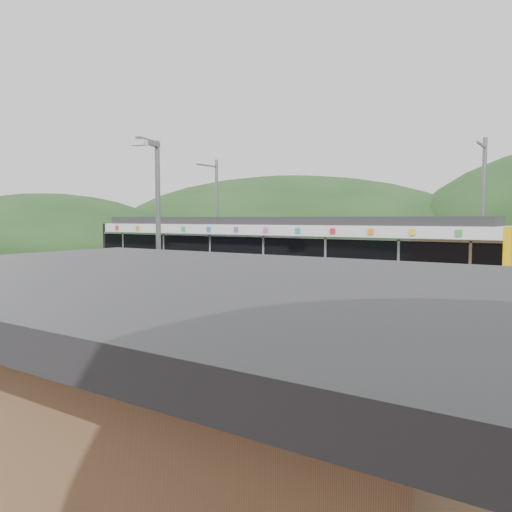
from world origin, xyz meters
The scene contains 9 objects.
ground centered at (0.00, 0.00, 0.00)m, with size 120.00×120.00×0.00m, color #4C4C4F.
hills centered at (6.19, 5.29, 0.00)m, with size 146.00×149.00×26.00m.
platform centered at (0.00, 3.30, 0.15)m, with size 26.00×3.20×0.30m, color #9E9E99.
yellow_line centered at (0.00, 2.00, 0.30)m, with size 26.00×0.10×0.01m, color yellow.
train centered at (-1.67, 6.00, 2.06)m, with size 20.44×3.01×3.74m.
catenary_mast_west centered at (-7.00, 8.56, 3.65)m, with size 0.18×1.80×7.00m.
catenary_mast_east centered at (7.00, 8.56, 3.65)m, with size 0.18×1.80×7.00m.
station_shelter centered at (6.00, -9.01, 1.55)m, with size 9.20×6.20×3.00m.
lamp_post centered at (2.08, -5.35, 3.31)m, with size 0.39×1.02×5.52m.
Camera 1 is at (10.65, -13.88, 3.68)m, focal length 35.00 mm.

